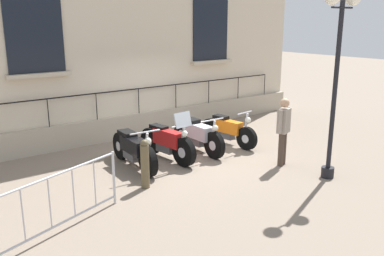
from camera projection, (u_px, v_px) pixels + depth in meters
name	position (u px, v px, depth m)	size (l,w,h in m)	color
ground_plane	(182.00, 154.00, 10.94)	(60.00, 60.00, 0.00)	gray
building_facade	(130.00, 30.00, 12.16)	(0.82, 12.91, 6.50)	beige
motorcycle_black	(134.00, 150.00, 9.83)	(2.16, 0.74, 1.03)	black
motorcycle_red	(167.00, 143.00, 10.34)	(2.02, 0.59, 1.33)	black
motorcycle_silver	(198.00, 136.00, 10.97)	(2.07, 0.73, 1.01)	black
motorcycle_orange	(228.00, 131.00, 11.62)	(2.00, 0.58, 1.04)	black
lamppost	(338.00, 56.00, 8.62)	(0.32, 1.02, 4.04)	black
crowd_barrier	(62.00, 199.00, 6.82)	(0.93, 2.37, 1.05)	#B7B7BF
bollard	(145.00, 164.00, 8.60)	(0.18, 0.18, 1.05)	brown
pedestrian_standing	(283.00, 128.00, 9.86)	(0.33, 0.50, 1.66)	#47382D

